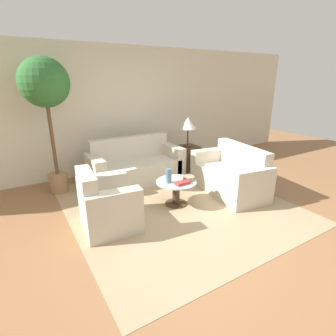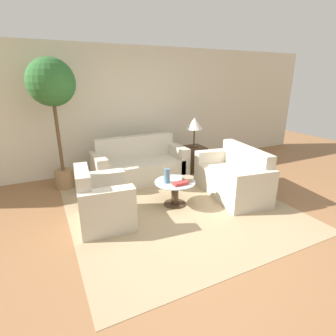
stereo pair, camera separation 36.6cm
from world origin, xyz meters
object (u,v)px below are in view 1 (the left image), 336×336
sofa_main (135,167)px  book_stack (182,183)px  table_lamp (188,124)px  loveseat (231,176)px  coffee_table (176,189)px  bowl (189,178)px  vase (169,176)px  armchair (105,206)px  potted_plant (45,90)px

sofa_main → book_stack: bearing=-85.0°
sofa_main → table_lamp: size_ratio=2.90×
loveseat → table_lamp: bearing=-172.1°
coffee_table → loveseat: bearing=-3.2°
coffee_table → bowl: bearing=-16.0°
bowl → book_stack: size_ratio=0.83×
coffee_table → bowl: bowl is taller
table_lamp → vase: size_ratio=2.75×
armchair → loveseat: (2.32, -0.03, -0.00)m
vase → potted_plant: bearing=132.5°
armchair → loveseat: bearing=-84.9°
armchair → table_lamp: bearing=-54.3°
sofa_main → armchair: sofa_main is taller
loveseat → bowl: 0.95m
potted_plant → bowl: size_ratio=11.64×
coffee_table → potted_plant: potted_plant is taller
vase → armchair: bearing=-177.3°
loveseat → sofa_main: bearing=-129.5°
book_stack → armchair: bearing=173.3°
table_lamp → armchair: bearing=-150.1°
table_lamp → potted_plant: bearing=175.1°
vase → book_stack: (0.15, -0.17, -0.09)m
bowl → book_stack: bearing=-152.5°
armchair → bowl: 1.39m
table_lamp → sofa_main: bearing=179.7°
potted_plant → loveseat: bearing=-31.0°
armchair → coffee_table: bearing=-82.5°
bowl → potted_plant: bearing=137.3°
coffee_table → vase: bearing=173.4°
coffee_table → vase: vase is taller
loveseat → book_stack: loveseat is taller
coffee_table → bowl: (0.20, -0.06, 0.17)m
bowl → coffee_table: bearing=164.0°
vase → bowl: size_ratio=1.17×
armchair → table_lamp: table_lamp is taller
sofa_main → vase: (-0.02, -1.30, 0.23)m
coffee_table → book_stack: bearing=-85.0°
sofa_main → book_stack: size_ratio=7.74×
book_stack → coffee_table: bearing=93.9°
loveseat → coffee_table: (-1.14, 0.06, -0.03)m
table_lamp → potted_plant: 2.78m
vase → loveseat: bearing=-3.5°
potted_plant → book_stack: size_ratio=9.68×
coffee_table → sofa_main: bearing=95.1°
loveseat → table_lamp: table_lamp is taller
sofa_main → coffee_table: size_ratio=2.82×
loveseat → potted_plant: 3.44m
sofa_main → coffee_table: bearing=-84.9°
bowl → vase: bearing=167.7°
armchair → potted_plant: 2.18m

